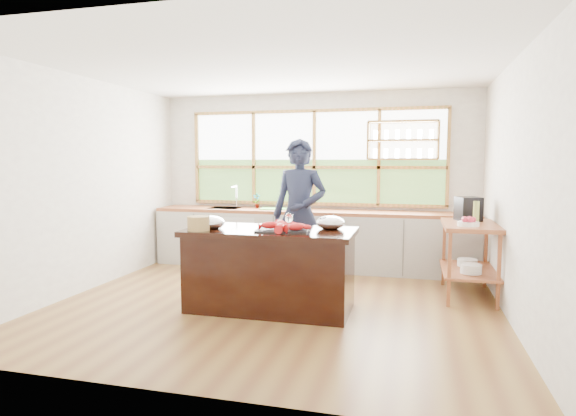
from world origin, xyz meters
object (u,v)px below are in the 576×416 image
(island, at_px, (270,269))
(wicker_basket, at_px, (199,223))
(espresso_machine, at_px, (468,209))
(cook, at_px, (299,215))

(island, relative_size, wicker_basket, 7.71)
(espresso_machine, distance_m, wicker_basket, 3.34)
(island, relative_size, cook, 0.96)
(cook, xyz_separation_m, espresso_machine, (2.07, 0.46, 0.09))
(island, height_order, cook, cook)
(cook, bearing_deg, wicker_basket, -119.90)
(island, bearing_deg, wicker_basket, -159.31)
(cook, relative_size, espresso_machine, 6.44)
(island, xyz_separation_m, cook, (0.12, 0.90, 0.51))
(cook, xyz_separation_m, wicker_basket, (-0.85, -1.17, 0.01))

